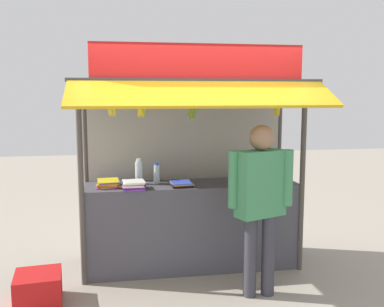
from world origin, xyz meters
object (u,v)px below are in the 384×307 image
at_px(water_bottle_back_right, 139,172).
at_px(plastic_crate, 38,289).
at_px(banana_bunch_rightmost, 141,110).
at_px(magazine_stack_mid_right, 181,184).
at_px(magazine_stack_left, 134,185).
at_px(banana_bunch_inner_right, 277,110).
at_px(vendor_person, 260,195).
at_px(magazine_stack_far_left, 109,183).
at_px(water_bottle_center, 157,174).
at_px(banana_bunch_leftmost, 112,109).
at_px(banana_bunch_inner_left, 192,111).
at_px(water_bottle_far_right, 250,170).

xyz_separation_m(water_bottle_back_right, plastic_crate, (-1.01, -0.75, -0.98)).
bearing_deg(water_bottle_back_right, banana_bunch_rightmost, -88.02).
xyz_separation_m(magazine_stack_mid_right, plastic_crate, (-1.48, -0.56, -0.87)).
relative_size(magazine_stack_mid_right, magazine_stack_left, 1.04).
bearing_deg(banana_bunch_inner_right, plastic_crate, -173.59).
distance_m(magazine_stack_left, vendor_person, 1.37).
height_order(banana_bunch_rightmost, vendor_person, banana_bunch_rightmost).
bearing_deg(magazine_stack_mid_right, magazine_stack_far_left, 173.20).
xyz_separation_m(vendor_person, plastic_crate, (-2.16, 0.17, -0.89)).
relative_size(magazine_stack_left, banana_bunch_inner_right, 1.08).
xyz_separation_m(magazine_stack_left, banana_bunch_inner_right, (1.52, -0.20, 0.81)).
xyz_separation_m(magazine_stack_far_left, banana_bunch_inner_right, (1.80, -0.37, 0.82)).
xyz_separation_m(water_bottle_back_right, vendor_person, (1.14, -0.93, -0.09)).
xyz_separation_m(water_bottle_center, water_bottle_back_right, (-0.21, 0.00, 0.02)).
distance_m(banana_bunch_leftmost, banana_bunch_inner_left, 0.82).
distance_m(water_bottle_far_right, magazine_stack_left, 1.40).
height_order(magazine_stack_mid_right, plastic_crate, magazine_stack_mid_right).
xyz_separation_m(magazine_stack_far_left, vendor_person, (1.48, -0.83, 0.00)).
bearing_deg(magazine_stack_mid_right, plastic_crate, -159.38).
relative_size(magazine_stack_left, banana_bunch_rightmost, 1.08).
relative_size(magazine_stack_far_left, banana_bunch_rightmost, 1.21).
height_order(magazine_stack_far_left, banana_bunch_leftmost, banana_bunch_leftmost).
bearing_deg(banana_bunch_inner_right, water_bottle_center, 159.41).
height_order(water_bottle_back_right, banana_bunch_inner_left, banana_bunch_inner_left).
bearing_deg(banana_bunch_rightmost, water_bottle_center, 68.12).
relative_size(water_bottle_center, water_bottle_back_right, 0.84).
height_order(magazine_stack_left, banana_bunch_inner_right, banana_bunch_inner_right).
bearing_deg(banana_bunch_leftmost, banana_bunch_inner_right, 0.00).
relative_size(water_bottle_back_right, banana_bunch_inner_right, 1.12).
xyz_separation_m(banana_bunch_inner_right, plastic_crate, (-2.47, -0.28, -1.70)).
bearing_deg(banana_bunch_leftmost, magazine_stack_left, 43.72).
height_order(magazine_stack_mid_right, banana_bunch_leftmost, banana_bunch_leftmost).
relative_size(water_bottle_far_right, vendor_person, 0.17).
xyz_separation_m(magazine_stack_mid_right, vendor_person, (0.68, -0.73, 0.02)).
distance_m(water_bottle_center, plastic_crate, 1.72).
bearing_deg(water_bottle_back_right, vendor_person, -38.99).
distance_m(water_bottle_far_right, plastic_crate, 2.62).
xyz_separation_m(magazine_stack_far_left, plastic_crate, (-0.68, -0.65, -0.88)).
bearing_deg(banana_bunch_inner_left, vendor_person, -36.83).
height_order(water_bottle_back_right, banana_bunch_rightmost, banana_bunch_rightmost).
bearing_deg(vendor_person, banana_bunch_rightmost, 137.54).
distance_m(banana_bunch_inner_left, plastic_crate, 2.32).
relative_size(water_bottle_center, plastic_crate, 0.56).
bearing_deg(water_bottle_far_right, vendor_person, -100.40).
distance_m(water_bottle_center, banana_bunch_rightmost, 0.91).
height_order(vendor_person, plastic_crate, vendor_person).
bearing_deg(magazine_stack_left, water_bottle_center, 44.87).
distance_m(magazine_stack_far_left, banana_bunch_inner_right, 2.01).
height_order(banana_bunch_inner_right, banana_bunch_inner_left, same).
xyz_separation_m(banana_bunch_rightmost, banana_bunch_inner_left, (0.52, 0.00, -0.01)).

